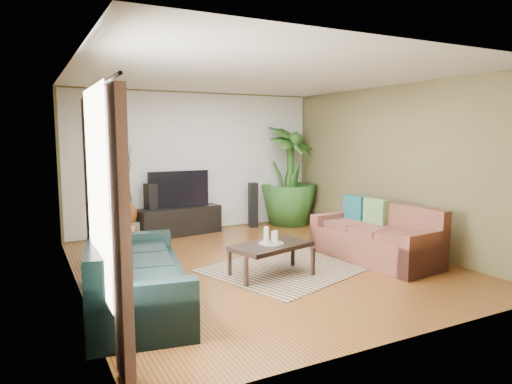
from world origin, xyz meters
TOP-DOWN VIEW (x-y plane):
  - floor at (0.00, 0.00)m, footprint 5.50×5.50m
  - ceiling at (0.00, 0.00)m, footprint 5.50×5.50m
  - wall_back at (0.00, 2.75)m, footprint 5.00×0.00m
  - wall_front at (0.00, -2.75)m, footprint 5.00×0.00m
  - wall_left at (-2.50, 0.00)m, footprint 0.00×5.50m
  - wall_right at (2.50, 0.00)m, footprint 0.00×5.50m
  - backwall_panel at (0.00, 2.74)m, footprint 4.90×0.00m
  - window_pane at (-2.48, -1.60)m, footprint 0.00×1.80m
  - curtain_near at (-2.43, -2.35)m, footprint 0.08×0.35m
  - curtain_far at (-2.43, -0.85)m, footprint 0.08×0.35m
  - curtain_rod at (-2.43, -1.60)m, footprint 0.03×1.90m
  - sofa_left at (-1.98, -0.76)m, footprint 1.36×2.42m
  - sofa_right at (1.61, -0.56)m, footprint 1.08×2.02m
  - area_rug at (0.42, -0.26)m, footprint 2.90×2.45m
  - coffee_table at (-0.14, -0.51)m, footprint 1.19×0.85m
  - candle_tray at (-0.14, -0.51)m, footprint 0.33×0.33m
  - candle_tall at (-0.20, -0.48)m, footprint 0.07×0.07m
  - candle_mid at (-0.10, -0.55)m, footprint 0.07×0.07m
  - candle_short at (-0.07, -0.45)m, footprint 0.07×0.07m
  - tv_stand at (-0.44, 2.50)m, footprint 1.63×0.69m
  - television at (-0.44, 2.50)m, footprint 1.16×0.06m
  - speaker_left at (-0.98, 2.50)m, footprint 0.23×0.24m
  - speaker_right at (1.12, 2.50)m, footprint 0.19×0.21m
  - potted_plant at (1.94, 2.44)m, footprint 1.57×1.57m
  - plant_pot at (1.94, 2.44)m, footprint 0.39×0.39m
  - pedestal at (-1.38, 2.50)m, footprint 0.37×0.37m
  - vase at (-1.38, 2.50)m, footprint 0.30×0.30m
  - side_table at (-1.88, 0.91)m, footprint 0.62×0.62m

SIDE VIEW (x-z plane):
  - floor at x=0.00m, z-range 0.00..0.00m
  - area_rug at x=0.42m, z-range 0.00..0.01m
  - plant_pot at x=1.94m, z-range 0.00..0.30m
  - pedestal at x=-1.38m, z-range 0.00..0.32m
  - coffee_table at x=-0.14m, z-range 0.00..0.44m
  - tv_stand at x=-0.44m, z-range 0.00..0.53m
  - side_table at x=-1.88m, z-range 0.00..0.53m
  - sofa_left at x=-1.98m, z-range 0.00..0.85m
  - sofa_right at x=1.61m, z-range 0.00..0.85m
  - candle_tray at x=-0.14m, z-range 0.44..0.46m
  - speaker_right at x=1.12m, z-range 0.00..0.91m
  - vase at x=-1.38m, z-range 0.26..0.68m
  - speaker_left at x=-0.98m, z-range 0.00..1.00m
  - candle_short at x=-0.07m, z-range 0.46..0.59m
  - candle_mid at x=-0.10m, z-range 0.46..0.62m
  - candle_tall at x=-0.20m, z-range 0.46..0.67m
  - television at x=-0.44m, z-range 0.53..1.21m
  - potted_plant at x=1.94m, z-range 0.00..2.09m
  - curtain_near at x=-2.43m, z-range 0.05..2.25m
  - curtain_far at x=-2.43m, z-range 0.05..2.25m
  - wall_left at x=-2.50m, z-range -1.40..4.10m
  - wall_right at x=2.50m, z-range -1.40..4.10m
  - wall_back at x=0.00m, z-range -1.15..3.85m
  - wall_front at x=0.00m, z-range -1.15..3.85m
  - backwall_panel at x=0.00m, z-range -1.10..3.80m
  - window_pane at x=-2.48m, z-range 0.50..2.30m
  - curtain_rod at x=-2.43m, z-range 2.28..2.31m
  - ceiling at x=0.00m, z-range 2.70..2.70m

